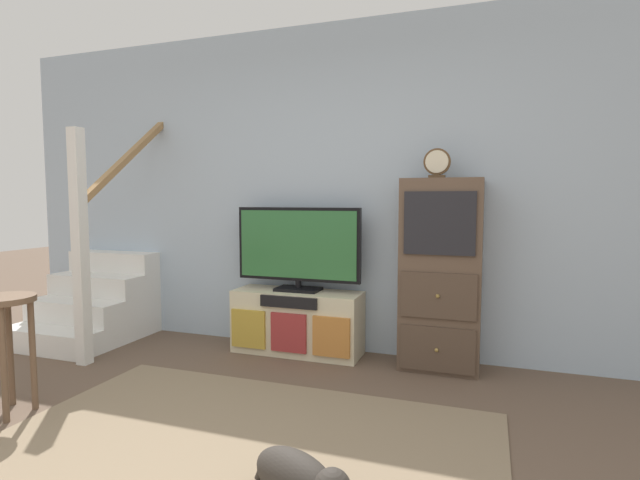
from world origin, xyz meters
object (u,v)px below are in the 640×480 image
media_console (297,322)px  desk_clock (437,163)px  television (298,247)px  dog (300,479)px  bar_stool_near (5,327)px  side_cabinet (441,275)px

media_console → desk_clock: (1.10, -0.00, 1.27)m
media_console → television: 0.62m
desk_clock → dog: size_ratio=0.42×
media_console → desk_clock: bearing=-0.3°
television → bar_stool_near: 2.06m
dog → television: bearing=112.0°
side_cabinet → dog: 2.01m
media_console → television: size_ratio=1.01×
bar_stool_near → desk_clock: bearing=35.2°
desk_clock → bar_stool_near: 2.98m
media_console → side_cabinet: side_cabinet is taller
bar_stool_near → television: bearing=54.1°
desk_clock → dog: bearing=-100.3°
media_console → bar_stool_near: bearing=-126.3°
media_console → side_cabinet: 1.23m
desk_clock → dog: 2.36m
media_console → dog: (0.76, -1.87, -0.14)m
side_cabinet → bar_stool_near: side_cabinet is taller
media_console → dog: media_console is taller
side_cabinet → bar_stool_near: size_ratio=2.02×
television → desk_clock: bearing=-1.5°
dog → media_console: bearing=112.2°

